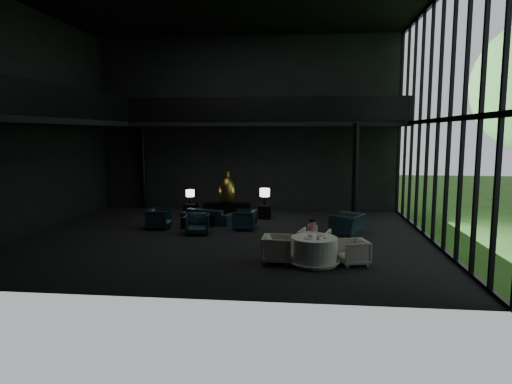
# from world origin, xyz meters

# --- Properties ---
(floor) EXTENTS (14.00, 12.00, 0.02)m
(floor) POSITION_xyz_m (0.00, 0.00, 0.00)
(floor) COLOR black
(floor) RESTS_ON ground
(wall_back) EXTENTS (14.00, 0.04, 8.00)m
(wall_back) POSITION_xyz_m (0.00, 6.00, 4.00)
(wall_back) COLOR black
(wall_back) RESTS_ON ground
(wall_front) EXTENTS (14.00, 0.04, 8.00)m
(wall_front) POSITION_xyz_m (0.00, -6.00, 4.00)
(wall_front) COLOR black
(wall_front) RESTS_ON ground
(wall_left) EXTENTS (0.04, 12.00, 8.00)m
(wall_left) POSITION_xyz_m (-7.00, 0.00, 4.00)
(wall_left) COLOR black
(wall_left) RESTS_ON ground
(curtain_wall) EXTENTS (0.20, 12.00, 8.00)m
(curtain_wall) POSITION_xyz_m (6.95, 0.00, 4.00)
(curtain_wall) COLOR black
(curtain_wall) RESTS_ON ground
(mezzanine_left) EXTENTS (2.00, 12.00, 0.25)m
(mezzanine_left) POSITION_xyz_m (-6.00, 0.00, 4.00)
(mezzanine_left) COLOR black
(mezzanine_left) RESTS_ON wall_left
(mezzanine_back) EXTENTS (12.00, 2.00, 0.25)m
(mezzanine_back) POSITION_xyz_m (1.00, 5.00, 4.00)
(mezzanine_back) COLOR black
(mezzanine_back) RESTS_ON wall_back
(railing_left) EXTENTS (0.06, 12.00, 1.00)m
(railing_left) POSITION_xyz_m (-5.00, 0.00, 4.60)
(railing_left) COLOR black
(railing_left) RESTS_ON mezzanine_left
(railing_back) EXTENTS (12.00, 0.06, 1.00)m
(railing_back) POSITION_xyz_m (1.00, 4.00, 4.60)
(railing_back) COLOR black
(railing_back) RESTS_ON mezzanine_back
(column_nw) EXTENTS (0.24, 0.24, 4.00)m
(column_nw) POSITION_xyz_m (-5.00, 5.70, 2.00)
(column_nw) COLOR black
(column_nw) RESTS_ON floor
(column_ne) EXTENTS (0.24, 0.24, 4.00)m
(column_ne) POSITION_xyz_m (4.80, 4.00, 2.00)
(column_ne) COLOR black
(column_ne) RESTS_ON floor
(console) EXTENTS (2.00, 0.45, 0.64)m
(console) POSITION_xyz_m (-0.56, 3.59, 0.32)
(console) COLOR black
(console) RESTS_ON floor
(bronze_urn) EXTENTS (0.71, 0.71, 1.33)m
(bronze_urn) POSITION_xyz_m (-0.56, 3.54, 1.20)
(bronze_urn) COLOR #9C653A
(bronze_urn) RESTS_ON console
(side_table_left) EXTENTS (0.53, 0.53, 0.58)m
(side_table_left) POSITION_xyz_m (-2.16, 3.58, 0.29)
(side_table_left) COLOR black
(side_table_left) RESTS_ON floor
(table_lamp_left) EXTENTS (0.36, 0.36, 0.60)m
(table_lamp_left) POSITION_xyz_m (-2.16, 3.56, 1.01)
(table_lamp_left) COLOR black
(table_lamp_left) RESTS_ON side_table_left
(side_table_right) EXTENTS (0.51, 0.51, 0.56)m
(side_table_right) POSITION_xyz_m (1.04, 3.58, 0.28)
(side_table_right) COLOR black
(side_table_right) RESTS_ON floor
(table_lamp_right) EXTENTS (0.42, 0.42, 0.71)m
(table_lamp_right) POSITION_xyz_m (1.04, 3.63, 1.07)
(table_lamp_right) COLOR black
(table_lamp_right) RESTS_ON side_table_right
(sofa) EXTENTS (2.17, 1.17, 0.81)m
(sofa) POSITION_xyz_m (-1.13, 2.34, 0.41)
(sofa) COLOR #152236
(sofa) RESTS_ON floor
(lounge_armchair_west) EXTENTS (0.82, 0.87, 0.89)m
(lounge_armchair_west) POSITION_xyz_m (-2.75, 1.08, 0.44)
(lounge_armchair_west) COLOR black
(lounge_armchair_west) RESTS_ON floor
(lounge_armchair_east) EXTENTS (0.85, 0.90, 0.86)m
(lounge_armchair_east) POSITION_xyz_m (0.49, 1.27, 0.43)
(lounge_armchair_east) COLOR #0D283A
(lounge_armchair_east) RESTS_ON floor
(lounge_armchair_south) EXTENTS (0.99, 0.95, 0.89)m
(lounge_armchair_south) POSITION_xyz_m (-1.07, 0.30, 0.45)
(lounge_armchair_south) COLOR #122B39
(lounge_armchair_south) RESTS_ON floor
(window_armchair) EXTENTS (1.23, 1.40, 1.03)m
(window_armchair) POSITION_xyz_m (4.24, 0.88, 0.52)
(window_armchair) COLOR black
(window_armchair) RESTS_ON floor
(coffee_table) EXTENTS (1.17, 1.17, 0.42)m
(coffee_table) POSITION_xyz_m (-1.33, 1.46, 0.21)
(coffee_table) COLOR black
(coffee_table) RESTS_ON floor
(dining_table) EXTENTS (1.45, 1.45, 0.75)m
(dining_table) POSITION_xyz_m (2.99, -3.00, 0.33)
(dining_table) COLOR white
(dining_table) RESTS_ON floor
(dining_chair_north) EXTENTS (1.11, 1.07, 0.95)m
(dining_chair_north) POSITION_xyz_m (3.02, -2.09, 0.47)
(dining_chair_north) COLOR #BFB1A2
(dining_chair_north) RESTS_ON floor
(dining_chair_east) EXTENTS (0.85, 0.88, 0.74)m
(dining_chair_east) POSITION_xyz_m (4.07, -2.93, 0.37)
(dining_chair_east) COLOR #B2A89D
(dining_chair_east) RESTS_ON floor
(dining_chair_west) EXTENTS (0.85, 0.90, 0.91)m
(dining_chair_west) POSITION_xyz_m (1.99, -2.96, 0.45)
(dining_chair_west) COLOR #B6A798
(dining_chair_west) RESTS_ON floor
(child) EXTENTS (0.30, 0.30, 0.65)m
(child) POSITION_xyz_m (2.96, -1.97, 0.77)
(child) COLOR beige
(child) RESTS_ON dining_chair_north
(plate_a) EXTENTS (0.34, 0.34, 0.02)m
(plate_a) POSITION_xyz_m (2.83, -3.17, 0.76)
(plate_a) COLOR white
(plate_a) RESTS_ON dining_table
(plate_b) EXTENTS (0.28, 0.28, 0.02)m
(plate_b) POSITION_xyz_m (3.16, -2.80, 0.76)
(plate_b) COLOR white
(plate_b) RESTS_ON dining_table
(saucer) EXTENTS (0.19, 0.19, 0.01)m
(saucer) POSITION_xyz_m (3.29, -3.04, 0.76)
(saucer) COLOR white
(saucer) RESTS_ON dining_table
(coffee_cup) EXTENTS (0.09, 0.09, 0.06)m
(coffee_cup) POSITION_xyz_m (3.28, -3.16, 0.79)
(coffee_cup) COLOR white
(coffee_cup) RESTS_ON saucer
(cereal_bowl) EXTENTS (0.15, 0.15, 0.07)m
(cereal_bowl) POSITION_xyz_m (2.90, -2.93, 0.79)
(cereal_bowl) COLOR white
(cereal_bowl) RESTS_ON dining_table
(cream_pot) EXTENTS (0.07, 0.07, 0.08)m
(cream_pot) POSITION_xyz_m (3.09, -3.28, 0.79)
(cream_pot) COLOR #99999E
(cream_pot) RESTS_ON dining_table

